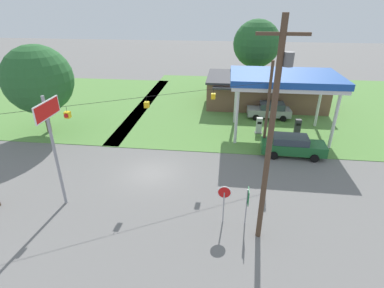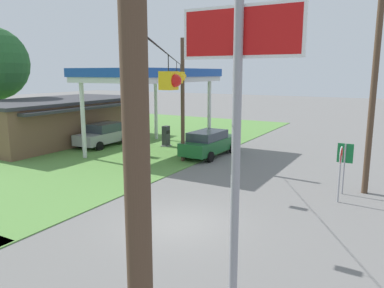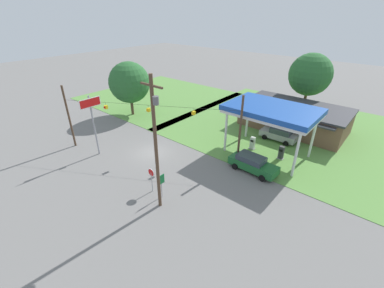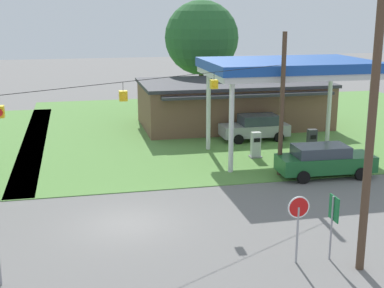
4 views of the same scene
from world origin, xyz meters
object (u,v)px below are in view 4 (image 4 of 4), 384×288
object	(u,v)px
fuel_pump_far	(312,143)
car_at_pumps_rear	(255,127)
route_sign	(333,215)
utility_pole_main	(376,87)
fuel_pump_near	(256,146)
car_at_pumps_front	(324,160)
gas_station_canopy	(287,69)
tree_behind_station	(202,38)
gas_station_store	(233,103)
stop_sign_roadside	(298,215)

from	to	relation	value
fuel_pump_far	car_at_pumps_rear	distance (m)	4.86
route_sign	utility_pole_main	xyz separation A→B (m)	(0.70, -0.90, 4.64)
fuel_pump_near	car_at_pumps_front	distance (m)	4.95
car_at_pumps_front	route_sign	xyz separation A→B (m)	(-4.17, -9.14, 0.80)
car_at_pumps_front	car_at_pumps_rear	xyz separation A→B (m)	(-0.87, 8.70, 0.00)
gas_station_canopy	car_at_pumps_rear	xyz separation A→B (m)	(-0.33, 4.35, -4.44)
fuel_pump_near	tree_behind_station	size ratio (longest dim) A/B	0.17
gas_station_store	tree_behind_station	bearing A→B (deg)	97.50
car_at_pumps_rear	route_sign	xyz separation A→B (m)	(-3.30, -17.84, 0.79)
car_at_pumps_rear	route_sign	distance (m)	18.16
fuel_pump_near	utility_pole_main	distance (m)	15.47
route_sign	fuel_pump_far	bearing A→B (deg)	67.98
gas_station_store	route_sign	size ratio (longest dim) A/B	5.88
gas_station_canopy	utility_pole_main	world-z (taller)	utility_pole_main
gas_station_store	fuel_pump_far	world-z (taller)	gas_station_store
car_at_pumps_front	gas_station_canopy	bearing A→B (deg)	99.19
car_at_pumps_front	gas_station_store	bearing A→B (deg)	96.40
utility_pole_main	stop_sign_roadside	bearing A→B (deg)	155.97
gas_station_store	utility_pole_main	xyz separation A→B (m)	(-2.45, -23.67, 4.61)
car_at_pumps_front	route_sign	distance (m)	10.07
fuel_pump_near	fuel_pump_far	xyz separation A→B (m)	(3.64, 0.00, 0.00)
utility_pole_main	car_at_pumps_rear	bearing A→B (deg)	82.09
utility_pole_main	gas_station_store	bearing A→B (deg)	84.09
gas_station_canopy	route_sign	size ratio (longest dim) A/B	4.04
gas_station_canopy	car_at_pumps_rear	bearing A→B (deg)	94.36
fuel_pump_far	route_sign	bearing A→B (deg)	-112.02
fuel_pump_near	car_at_pumps_rear	xyz separation A→B (m)	(1.49, 4.36, 0.15)
gas_station_store	car_at_pumps_rear	bearing A→B (deg)	-88.26
car_at_pumps_front	stop_sign_roadside	size ratio (longest dim) A/B	2.10
fuel_pump_near	utility_pole_main	world-z (taller)	utility_pole_main
utility_pole_main	tree_behind_station	world-z (taller)	utility_pole_main
fuel_pump_near	tree_behind_station	bearing A→B (deg)	88.38
utility_pole_main	tree_behind_station	xyz separation A→B (m)	(1.56, 30.41, 0.03)
fuel_pump_far	tree_behind_station	xyz separation A→B (m)	(-3.19, 16.03, 5.61)
fuel_pump_far	utility_pole_main	bearing A→B (deg)	-108.30
route_sign	car_at_pumps_front	bearing A→B (deg)	65.46
car_at_pumps_rear	fuel_pump_near	bearing A→B (deg)	70.20
gas_station_store	utility_pole_main	world-z (taller)	utility_pole_main
stop_sign_roadside	tree_behind_station	size ratio (longest dim) A/B	0.26
fuel_pump_near	stop_sign_roadside	distance (m)	13.88
fuel_pump_near	route_sign	distance (m)	13.64
gas_station_canopy	route_sign	world-z (taller)	gas_station_canopy
tree_behind_station	fuel_pump_far	bearing A→B (deg)	-78.74
fuel_pump_far	car_at_pumps_rear	world-z (taller)	car_at_pumps_rear
gas_station_store	fuel_pump_near	bearing A→B (deg)	-98.21
gas_station_store	stop_sign_roadside	world-z (taller)	gas_station_store
gas_station_canopy	fuel_pump_near	distance (m)	4.94
car_at_pumps_rear	route_sign	world-z (taller)	route_sign
fuel_pump_far	tree_behind_station	distance (m)	17.28
fuel_pump_far	gas_station_store	bearing A→B (deg)	103.92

